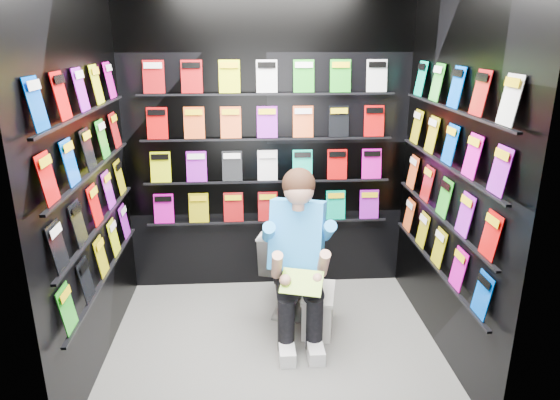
{
  "coord_description": "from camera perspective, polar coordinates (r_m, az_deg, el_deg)",
  "views": [
    {
      "loc": [
        -0.16,
        -3.15,
        2.17
      ],
      "look_at": [
        0.05,
        0.15,
        1.08
      ],
      "focal_mm": 32.0,
      "sensor_mm": 36.0,
      "label": 1
    }
  ],
  "objects": [
    {
      "name": "floor",
      "position": [
        3.83,
        -0.68,
        -16.24
      ],
      "size": [
        2.4,
        2.4,
        0.0
      ],
      "primitive_type": "plane",
      "color": "slate",
      "rests_on": "ground"
    },
    {
      "name": "wall_back",
      "position": [
        4.25,
        -1.48,
        6.42
      ],
      "size": [
        2.4,
        0.04,
        2.6
      ],
      "primitive_type": "cube",
      "color": "black",
      "rests_on": "floor"
    },
    {
      "name": "wall_front",
      "position": [
        2.33,
        0.53,
        -3.67
      ],
      "size": [
        2.4,
        0.04,
        2.6
      ],
      "primitive_type": "cube",
      "color": "black",
      "rests_on": "floor"
    },
    {
      "name": "wall_left",
      "position": [
        3.43,
        -21.21,
        2.32
      ],
      "size": [
        0.04,
        2.0,
        2.6
      ],
      "primitive_type": "cube",
      "color": "black",
      "rests_on": "floor"
    },
    {
      "name": "wall_right",
      "position": [
        3.54,
        19.03,
        3.03
      ],
      "size": [
        0.04,
        2.0,
        2.6
      ],
      "primitive_type": "cube",
      "color": "black",
      "rests_on": "floor"
    },
    {
      "name": "comics_back",
      "position": [
        4.22,
        -1.46,
        6.41
      ],
      "size": [
        2.1,
        0.06,
        1.37
      ],
      "primitive_type": null,
      "color": "#C00B0B",
      "rests_on": "wall_back"
    },
    {
      "name": "comics_left",
      "position": [
        3.42,
        -20.74,
        2.41
      ],
      "size": [
        0.06,
        1.7,
        1.37
      ],
      "primitive_type": null,
      "color": "#C00B0B",
      "rests_on": "wall_left"
    },
    {
      "name": "comics_right",
      "position": [
        3.53,
        18.58,
        3.11
      ],
      "size": [
        0.06,
        1.7,
        1.37
      ],
      "primitive_type": null,
      "color": "#C00B0B",
      "rests_on": "wall_right"
    },
    {
      "name": "toilet",
      "position": [
        4.18,
        1.38,
        -7.33
      ],
      "size": [
        0.62,
        0.84,
        0.73
      ],
      "primitive_type": "imported",
      "rotation": [
        0.0,
        0.0,
        2.85
      ],
      "color": "silver",
      "rests_on": "floor"
    },
    {
      "name": "longbox",
      "position": [
        3.95,
        4.37,
        -12.6
      ],
      "size": [
        0.29,
        0.43,
        0.29
      ],
      "primitive_type": "cube",
      "rotation": [
        0.0,
        0.0,
        -0.21
      ],
      "color": "silver",
      "rests_on": "floor"
    },
    {
      "name": "longbox_lid",
      "position": [
        3.87,
        4.43,
        -10.54
      ],
      "size": [
        0.32,
        0.45,
        0.03
      ],
      "primitive_type": "cube",
      "rotation": [
        0.0,
        0.0,
        -0.21
      ],
      "color": "silver",
      "rests_on": "longbox"
    },
    {
      "name": "reader",
      "position": [
        3.66,
        1.95,
        -4.16
      ],
      "size": [
        0.72,
        0.89,
        1.41
      ],
      "primitive_type": null,
      "rotation": [
        0.0,
        0.0,
        -0.29
      ],
      "color": "#1F86E8",
      "rests_on": "toilet"
    },
    {
      "name": "held_comic",
      "position": [
        3.43,
        2.5,
        -9.37
      ],
      "size": [
        0.32,
        0.24,
        0.12
      ],
      "primitive_type": "cube",
      "rotation": [
        -0.96,
        0.0,
        -0.29
      ],
      "color": "green",
      "rests_on": "reader"
    }
  ]
}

